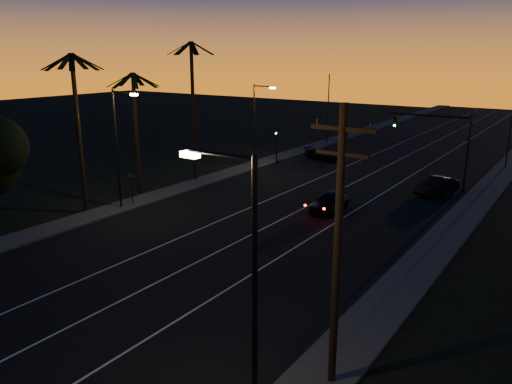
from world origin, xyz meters
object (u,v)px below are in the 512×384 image
Objects in this scene: utility_pole at (338,245)px; lead_car at (330,201)px; signal_mast at (440,134)px; right_car at (437,186)px; cross_car at (322,154)px.

lead_car is at bearing 116.38° from utility_pole.
right_car is at bearing -73.09° from signal_mast.
signal_mast is (-4.46, 29.99, -0.53)m from utility_pole.
utility_pole reaches higher than lead_car.
utility_pole reaches higher than signal_mast.
utility_pole is at bearing -82.23° from right_car.
signal_mast is 1.52× the size of right_car.
utility_pole reaches higher than right_car.
cross_car is (-14.48, 7.39, -0.11)m from right_car.
right_car is (5.38, 9.28, -0.01)m from lead_car.
utility_pole is 2.23× the size of cross_car.
utility_pole is 21.14m from lead_car.
cross_car is at bearing 117.45° from utility_pole.
lead_car is at bearing -112.26° from signal_mast.
right_car is (0.68, -2.22, -4.04)m from signal_mast.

